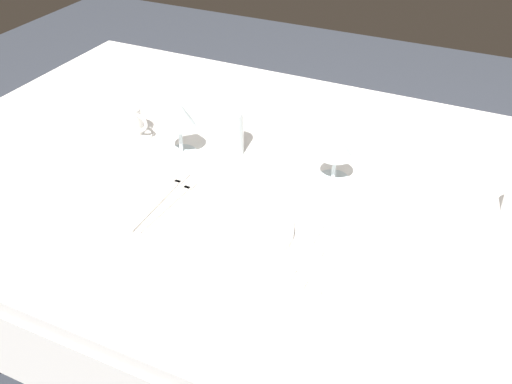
{
  "coord_description": "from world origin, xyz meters",
  "views": [
    {
      "loc": [
        0.41,
        -1.01,
        1.47
      ],
      "look_at": [
        -0.03,
        -0.09,
        0.76
      ],
      "focal_mm": 41.26,
      "sensor_mm": 36.0,
      "label": 1
    }
  ],
  "objects_px": {
    "fork_outer": "(172,202)",
    "dinner_knife": "(306,248)",
    "wine_glass_left": "(336,147)",
    "coffee_cup_right": "(126,121)",
    "spoon_soup": "(325,245)",
    "drink_tumbler": "(228,135)",
    "wine_glass_centre": "(179,116)",
    "spoon_dessert": "(342,246)",
    "dinner_plate": "(230,228)",
    "fork_inner": "(162,198)"
  },
  "relations": [
    {
      "from": "fork_outer",
      "to": "dinner_knife",
      "type": "height_order",
      "value": "same"
    },
    {
      "from": "wine_glass_left",
      "to": "coffee_cup_right",
      "type": "bearing_deg",
      "value": -176.25
    },
    {
      "from": "spoon_soup",
      "to": "wine_glass_left",
      "type": "height_order",
      "value": "wine_glass_left"
    },
    {
      "from": "dinner_knife",
      "to": "wine_glass_left",
      "type": "xyz_separation_m",
      "value": [
        -0.03,
        0.25,
        0.08
      ]
    },
    {
      "from": "wine_glass_left",
      "to": "drink_tumbler",
      "type": "xyz_separation_m",
      "value": [
        -0.27,
        0.0,
        -0.04
      ]
    },
    {
      "from": "wine_glass_centre",
      "to": "fork_outer",
      "type": "bearing_deg",
      "value": -64.66
    },
    {
      "from": "spoon_soup",
      "to": "spoon_dessert",
      "type": "distance_m",
      "value": 0.03
    },
    {
      "from": "spoon_soup",
      "to": "dinner_knife",
      "type": "bearing_deg",
      "value": -139.67
    },
    {
      "from": "spoon_soup",
      "to": "drink_tumbler",
      "type": "relative_size",
      "value": 1.99
    },
    {
      "from": "dinner_knife",
      "to": "drink_tumbler",
      "type": "bearing_deg",
      "value": 139.77
    },
    {
      "from": "dinner_plate",
      "to": "fork_inner",
      "type": "relative_size",
      "value": 1.11
    },
    {
      "from": "spoon_soup",
      "to": "wine_glass_centre",
      "type": "bearing_deg",
      "value": 157.66
    },
    {
      "from": "coffee_cup_right",
      "to": "fork_inner",
      "type": "bearing_deg",
      "value": -40.45
    },
    {
      "from": "dinner_plate",
      "to": "fork_outer",
      "type": "relative_size",
      "value": 1.2
    },
    {
      "from": "drink_tumbler",
      "to": "wine_glass_centre",
      "type": "bearing_deg",
      "value": -152.87
    },
    {
      "from": "fork_inner",
      "to": "dinner_knife",
      "type": "height_order",
      "value": "same"
    },
    {
      "from": "dinner_knife",
      "to": "wine_glass_left",
      "type": "distance_m",
      "value": 0.26
    },
    {
      "from": "fork_outer",
      "to": "fork_inner",
      "type": "relative_size",
      "value": 0.93
    },
    {
      "from": "spoon_soup",
      "to": "wine_glass_left",
      "type": "xyz_separation_m",
      "value": [
        -0.06,
        0.22,
        0.08
      ]
    },
    {
      "from": "dinner_plate",
      "to": "drink_tumbler",
      "type": "bearing_deg",
      "value": 118.11
    },
    {
      "from": "dinner_plate",
      "to": "wine_glass_centre",
      "type": "bearing_deg",
      "value": 138.42
    },
    {
      "from": "dinner_knife",
      "to": "drink_tumbler",
      "type": "height_order",
      "value": "drink_tumbler"
    },
    {
      "from": "coffee_cup_right",
      "to": "wine_glass_left",
      "type": "bearing_deg",
      "value": 3.75
    },
    {
      "from": "dinner_plate",
      "to": "drink_tumbler",
      "type": "relative_size",
      "value": 2.34
    },
    {
      "from": "spoon_dessert",
      "to": "wine_glass_left",
      "type": "height_order",
      "value": "wine_glass_left"
    },
    {
      "from": "fork_inner",
      "to": "spoon_dessert",
      "type": "height_order",
      "value": "spoon_dessert"
    },
    {
      "from": "dinner_knife",
      "to": "coffee_cup_right",
      "type": "height_order",
      "value": "coffee_cup_right"
    },
    {
      "from": "fork_outer",
      "to": "wine_glass_left",
      "type": "xyz_separation_m",
      "value": [
        0.28,
        0.23,
        0.08
      ]
    },
    {
      "from": "spoon_soup",
      "to": "wine_glass_left",
      "type": "distance_m",
      "value": 0.25
    },
    {
      "from": "dinner_knife",
      "to": "coffee_cup_right",
      "type": "distance_m",
      "value": 0.61
    },
    {
      "from": "fork_inner",
      "to": "wine_glass_centre",
      "type": "bearing_deg",
      "value": 108.63
    },
    {
      "from": "dinner_plate",
      "to": "dinner_knife",
      "type": "bearing_deg",
      "value": 5.39
    },
    {
      "from": "wine_glass_centre",
      "to": "spoon_dessert",
      "type": "bearing_deg",
      "value": -19.75
    },
    {
      "from": "fork_inner",
      "to": "wine_glass_left",
      "type": "bearing_deg",
      "value": 36.71
    },
    {
      "from": "dinner_knife",
      "to": "coffee_cup_right",
      "type": "bearing_deg",
      "value": 159.28
    },
    {
      "from": "spoon_soup",
      "to": "wine_glass_centre",
      "type": "relative_size",
      "value": 1.52
    },
    {
      "from": "spoon_dessert",
      "to": "drink_tumbler",
      "type": "bearing_deg",
      "value": 148.91
    },
    {
      "from": "spoon_dessert",
      "to": "wine_glass_centre",
      "type": "distance_m",
      "value": 0.5
    },
    {
      "from": "fork_outer",
      "to": "spoon_dessert",
      "type": "height_order",
      "value": "spoon_dessert"
    },
    {
      "from": "fork_outer",
      "to": "fork_inner",
      "type": "distance_m",
      "value": 0.03
    },
    {
      "from": "spoon_soup",
      "to": "coffee_cup_right",
      "type": "height_order",
      "value": "coffee_cup_right"
    },
    {
      "from": "dinner_knife",
      "to": "spoon_soup",
      "type": "xyz_separation_m",
      "value": [
        0.03,
        0.02,
        0.0
      ]
    },
    {
      "from": "fork_outer",
      "to": "wine_glass_left",
      "type": "distance_m",
      "value": 0.37
    },
    {
      "from": "wine_glass_centre",
      "to": "drink_tumbler",
      "type": "distance_m",
      "value": 0.12
    },
    {
      "from": "dinner_plate",
      "to": "spoon_soup",
      "type": "xyz_separation_m",
      "value": [
        0.19,
        0.04,
        -0.01
      ]
    },
    {
      "from": "fork_outer",
      "to": "wine_glass_left",
      "type": "bearing_deg",
      "value": 39.58
    },
    {
      "from": "fork_outer",
      "to": "coffee_cup_right",
      "type": "height_order",
      "value": "coffee_cup_right"
    },
    {
      "from": "fork_outer",
      "to": "fork_inner",
      "type": "bearing_deg",
      "value": 173.03
    },
    {
      "from": "fork_inner",
      "to": "drink_tumbler",
      "type": "bearing_deg",
      "value": 80.3
    },
    {
      "from": "spoon_dessert",
      "to": "coffee_cup_right",
      "type": "xyz_separation_m",
      "value": [
        -0.63,
        0.18,
        0.04
      ]
    }
  ]
}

